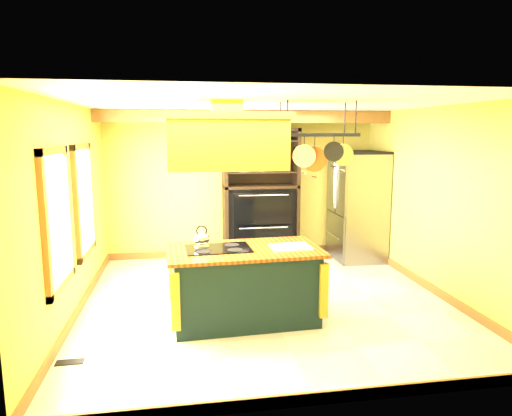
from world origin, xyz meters
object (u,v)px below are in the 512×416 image
object	(u,v)px
kitchen_island	(244,284)
range_hood	(227,139)
refrigerator	(357,208)
pot_rack	(317,143)
hutch	(260,209)

from	to	relation	value
kitchen_island	range_hood	bearing A→B (deg)	177.31
range_hood	refrigerator	bearing A→B (deg)	43.14
kitchen_island	pot_rack	size ratio (longest dim) A/B	1.94
kitchen_island	refrigerator	distance (m)	3.51
kitchen_island	pot_rack	distance (m)	1.95
pot_rack	refrigerator	world-z (taller)	pot_rack
refrigerator	hutch	bearing A→B (deg)	169.11
range_hood	hutch	distance (m)	3.23
kitchen_island	refrigerator	world-z (taller)	refrigerator
pot_rack	hutch	world-z (taller)	pot_rack
kitchen_island	range_hood	distance (m)	1.79
refrigerator	hutch	world-z (taller)	hutch
hutch	kitchen_island	bearing A→B (deg)	-103.68
kitchen_island	hutch	bearing A→B (deg)	73.44
range_hood	refrigerator	world-z (taller)	range_hood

